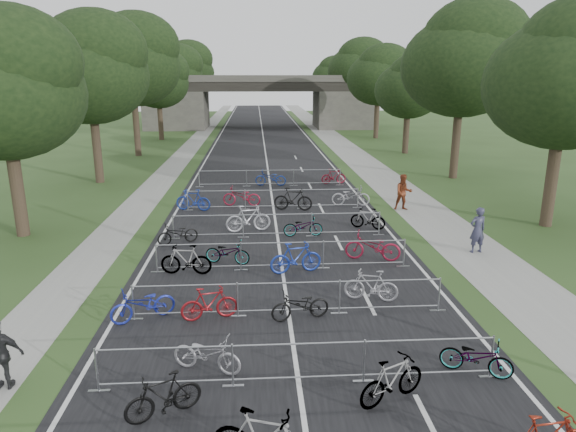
# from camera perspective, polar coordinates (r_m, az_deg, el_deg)

# --- Properties ---
(road) EXTENTS (11.00, 140.00, 0.01)m
(road) POSITION_cam_1_polar(r_m,az_deg,el_deg) (57.37, -2.71, 8.32)
(road) COLOR black
(road) RESTS_ON ground
(sidewalk_right) EXTENTS (3.00, 140.00, 0.01)m
(sidewalk_right) POSITION_cam_1_polar(r_m,az_deg,el_deg) (58.05, 5.30, 8.36)
(sidewalk_right) COLOR gray
(sidewalk_right) RESTS_ON ground
(sidewalk_left) EXTENTS (2.00, 140.00, 0.01)m
(sidewalk_left) POSITION_cam_1_polar(r_m,az_deg,el_deg) (57.74, -10.25, 8.14)
(sidewalk_left) COLOR gray
(sidewalk_left) RESTS_ON ground
(lane_markings) EXTENTS (0.12, 140.00, 0.00)m
(lane_markings) POSITION_cam_1_polar(r_m,az_deg,el_deg) (57.37, -2.71, 8.32)
(lane_markings) COLOR silver
(lane_markings) RESTS_ON ground
(overpass_bridge) EXTENTS (31.00, 8.00, 7.05)m
(overpass_bridge) POSITION_cam_1_polar(r_m,az_deg,el_deg) (72.02, -2.96, 12.56)
(overpass_bridge) COLOR #44413C
(overpass_bridge) RESTS_ON ground
(tree_left_0) EXTENTS (6.72, 6.72, 10.25)m
(tree_left_0) POSITION_cam_1_polar(r_m,az_deg,el_deg) (25.15, -28.97, 12.33)
(tree_left_0) COLOR #33261C
(tree_left_0) RESTS_ON ground
(tree_right_0) EXTENTS (7.17, 7.17, 10.93)m
(tree_right_0) POSITION_cam_1_polar(r_m,az_deg,el_deg) (26.82, 28.75, 13.36)
(tree_right_0) COLOR #33261C
(tree_right_0) RESTS_ON ground
(tree_left_1) EXTENTS (7.56, 7.56, 11.53)m
(tree_left_1) POSITION_cam_1_polar(r_m,az_deg,el_deg) (36.40, -21.09, 14.84)
(tree_left_1) COLOR #33261C
(tree_left_1) RESTS_ON ground
(tree_right_1) EXTENTS (8.18, 8.18, 12.47)m
(tree_right_1) POSITION_cam_1_polar(r_m,az_deg,el_deg) (37.59, 19.04, 15.92)
(tree_right_1) COLOR #33261C
(tree_right_1) RESTS_ON ground
(tree_left_2) EXTENTS (8.40, 8.40, 12.81)m
(tree_left_2) POSITION_cam_1_polar(r_m,az_deg,el_deg) (48.03, -16.90, 16.05)
(tree_left_2) COLOR #33261C
(tree_left_2) RESTS_ON ground
(tree_right_2) EXTENTS (6.16, 6.16, 9.39)m
(tree_right_2) POSITION_cam_1_polar(r_m,az_deg,el_deg) (48.93, 13.42, 13.71)
(tree_right_2) COLOR #33261C
(tree_right_2) RESTS_ON ground
(tree_left_3) EXTENTS (6.72, 6.72, 10.25)m
(tree_left_3) POSITION_cam_1_polar(r_m,az_deg,el_deg) (59.79, -14.17, 14.41)
(tree_left_3) COLOR #33261C
(tree_left_3) RESTS_ON ground
(tree_right_3) EXTENTS (7.17, 7.17, 10.93)m
(tree_right_3) POSITION_cam_1_polar(r_m,az_deg,el_deg) (60.51, 10.13, 15.04)
(tree_right_3) COLOR #33261C
(tree_right_3) RESTS_ON ground
(tree_left_4) EXTENTS (7.56, 7.56, 11.53)m
(tree_left_4) POSITION_cam_1_polar(r_m,az_deg,el_deg) (71.63, -12.48, 15.24)
(tree_left_4) COLOR #33261C
(tree_left_4) RESTS_ON ground
(tree_right_4) EXTENTS (8.18, 8.18, 12.47)m
(tree_right_4) POSITION_cam_1_polar(r_m,az_deg,el_deg) (72.24, 7.87, 15.92)
(tree_right_4) COLOR #33261C
(tree_right_4) RESTS_ON ground
(tree_left_5) EXTENTS (8.40, 8.40, 12.81)m
(tree_left_5) POSITION_cam_1_polar(r_m,az_deg,el_deg) (83.53, -11.26, 15.83)
(tree_left_5) COLOR #33261C
(tree_left_5) RESTS_ON ground
(tree_right_5) EXTENTS (6.16, 6.16, 9.39)m
(tree_right_5) POSITION_cam_1_polar(r_m,az_deg,el_deg) (84.05, 6.18, 14.54)
(tree_right_5) COLOR #33261C
(tree_right_5) RESTS_ON ground
(tree_left_6) EXTENTS (6.72, 6.72, 10.25)m
(tree_left_6) POSITION_cam_1_polar(r_m,az_deg,el_deg) (95.44, -10.27, 14.80)
(tree_left_6) COLOR #33261C
(tree_left_6) RESTS_ON ground
(tree_right_6) EXTENTS (7.17, 7.17, 10.93)m
(tree_right_6) POSITION_cam_1_polar(r_m,az_deg,el_deg) (95.89, 4.96, 15.24)
(tree_right_6) COLOR #33261C
(tree_right_6) RESTS_ON ground
(barrier_row_1) EXTENTS (9.70, 0.08, 1.10)m
(barrier_row_1) POSITION_cam_1_polar(r_m,az_deg,el_deg) (12.39, 1.22, -16.06)
(barrier_row_1) COLOR #999CA0
(barrier_row_1) RESTS_ON ground
(barrier_row_2) EXTENTS (9.70, 0.08, 1.10)m
(barrier_row_2) POSITION_cam_1_polar(r_m,az_deg,el_deg) (15.56, 0.09, -9.15)
(barrier_row_2) COLOR #999CA0
(barrier_row_2) RESTS_ON ground
(barrier_row_3) EXTENTS (9.70, 0.08, 1.10)m
(barrier_row_3) POSITION_cam_1_polar(r_m,az_deg,el_deg) (19.08, -0.65, -4.42)
(barrier_row_3) COLOR #999CA0
(barrier_row_3) RESTS_ON ground
(barrier_row_4) EXTENTS (9.70, 0.08, 1.10)m
(barrier_row_4) POSITION_cam_1_polar(r_m,az_deg,el_deg) (22.88, -1.17, -1.04)
(barrier_row_4) COLOR #999CA0
(barrier_row_4) RESTS_ON ground
(barrier_row_5) EXTENTS (9.70, 0.08, 1.10)m
(barrier_row_5) POSITION_cam_1_polar(r_m,az_deg,el_deg) (27.71, -1.62, 1.87)
(barrier_row_5) COLOR #999CA0
(barrier_row_5) RESTS_ON ground
(barrier_row_6) EXTENTS (9.70, 0.08, 1.10)m
(barrier_row_6) POSITION_cam_1_polar(r_m,az_deg,el_deg) (33.57, -1.99, 4.25)
(barrier_row_6) COLOR #999CA0
(barrier_row_6) RESTS_ON ground
(bike_4) EXTENTS (1.70, 1.17, 1.00)m
(bike_4) POSITION_cam_1_polar(r_m,az_deg,el_deg) (11.70, -13.68, -18.88)
(bike_4) COLOR black
(bike_4) RESTS_ON ground
(bike_5) EXTENTS (1.89, 1.22, 0.94)m
(bike_5) POSITION_cam_1_polar(r_m,az_deg,el_deg) (13.04, -8.99, -14.91)
(bike_5) COLOR #9B99A0
(bike_5) RESTS_ON ground
(bike_6) EXTENTS (1.82, 1.27, 1.07)m
(bike_6) POSITION_cam_1_polar(r_m,az_deg,el_deg) (12.04, 11.49, -17.46)
(bike_6) COLOR #999CA0
(bike_6) RESTS_ON ground
(bike_7) EXTENTS (1.79, 1.31, 0.90)m
(bike_7) POSITION_cam_1_polar(r_m,az_deg,el_deg) (13.58, 20.18, -14.53)
(bike_7) COLOR #999CA0
(bike_7) RESTS_ON ground
(bike_8) EXTENTS (2.01, 1.45, 1.01)m
(bike_8) POSITION_cam_1_polar(r_m,az_deg,el_deg) (15.86, -15.81, -9.45)
(bike_8) COLOR #1C289C
(bike_8) RESTS_ON ground
(bike_9) EXTENTS (1.76, 0.84, 1.02)m
(bike_9) POSITION_cam_1_polar(r_m,az_deg,el_deg) (15.49, -8.73, -9.61)
(bike_9) COLOR maroon
(bike_9) RESTS_ON ground
(bike_10) EXTENTS (1.86, 1.00, 0.93)m
(bike_10) POSITION_cam_1_polar(r_m,az_deg,el_deg) (15.32, 1.39, -9.91)
(bike_10) COLOR black
(bike_10) RESTS_ON ground
(bike_11) EXTENTS (1.80, 0.94, 1.04)m
(bike_11) POSITION_cam_1_polar(r_m,az_deg,el_deg) (16.73, 9.21, -7.65)
(bike_11) COLOR #97969D
(bike_11) RESTS_ON ground
(bike_12) EXTENTS (1.92, 0.74, 1.12)m
(bike_12) POSITION_cam_1_polar(r_m,az_deg,el_deg) (18.96, -11.26, -4.81)
(bike_12) COLOR #999CA0
(bike_12) RESTS_ON ground
(bike_13) EXTENTS (1.87, 1.09, 0.93)m
(bike_13) POSITION_cam_1_polar(r_m,az_deg,el_deg) (19.79, -6.74, -4.04)
(bike_13) COLOR #999CA0
(bike_13) RESTS_ON ground
(bike_14) EXTENTS (2.01, 0.93, 1.16)m
(bike_14) POSITION_cam_1_polar(r_m,az_deg,el_deg) (18.74, 0.88, -4.68)
(bike_14) COLOR #1C359F
(bike_14) RESTS_ON ground
(bike_15) EXTENTS (2.27, 1.28, 1.13)m
(bike_15) POSITION_cam_1_polar(r_m,az_deg,el_deg) (20.27, 9.40, -3.38)
(bike_15) COLOR maroon
(bike_15) RESTS_ON ground
(bike_16) EXTENTS (1.86, 1.31, 0.93)m
(bike_16) POSITION_cam_1_polar(r_m,az_deg,el_deg) (22.43, -12.14, -1.95)
(bike_16) COLOR black
(bike_16) RESTS_ON ground
(bike_17) EXTENTS (2.17, 0.97, 1.26)m
(bike_17) POSITION_cam_1_polar(r_m,az_deg,el_deg) (23.69, -4.44, -0.30)
(bike_17) COLOR #BABBC3
(bike_17) RESTS_ON ground
(bike_18) EXTENTS (1.78, 0.66, 0.93)m
(bike_18) POSITION_cam_1_polar(r_m,az_deg,el_deg) (23.00, 1.68, -1.17)
(bike_18) COLOR #999CA0
(bike_18) RESTS_ON ground
(bike_19) EXTENTS (1.71, 1.17, 1.00)m
(bike_19) POSITION_cam_1_polar(r_m,az_deg,el_deg) (24.39, 8.87, -0.29)
(bike_19) COLOR #999CA0
(bike_19) RESTS_ON ground
(bike_20) EXTENTS (2.01, 1.03, 1.16)m
(bike_20) POSITION_cam_1_polar(r_m,az_deg,el_deg) (27.84, -10.51, 1.75)
(bike_20) COLOR #1B3499
(bike_20) RESTS_ON ground
(bike_21) EXTENTS (2.16, 0.99, 1.09)m
(bike_21) POSITION_cam_1_polar(r_m,az_deg,el_deg) (28.45, -5.18, 2.17)
(bike_21) COLOR maroon
(bike_21) RESTS_ON ground
(bike_22) EXTENTS (2.14, 1.00, 1.24)m
(bike_22) POSITION_cam_1_polar(r_m,az_deg,el_deg) (27.40, 0.56, 1.89)
(bike_22) COLOR black
(bike_22) RESTS_ON ground
(bike_23) EXTENTS (2.17, 0.95, 1.10)m
(bike_23) POSITION_cam_1_polar(r_m,az_deg,el_deg) (28.61, 6.99, 2.21)
(bike_23) COLOR #9A99A0
(bike_23) RESTS_ON ground
(bike_26) EXTENTS (2.08, 0.92, 1.06)m
(bike_26) POSITION_cam_1_polar(r_m,az_deg,el_deg) (33.62, -1.95, 4.24)
(bike_26) COLOR #1C3B9E
(bike_26) RESTS_ON ground
(bike_27) EXTENTS (1.74, 0.72, 1.01)m
(bike_27) POSITION_cam_1_polar(r_m,az_deg,el_deg) (34.40, 5.09, 4.40)
(bike_27) COLOR maroon
(bike_27) RESTS_ON ground
(pedestrian_a) EXTENTS (0.76, 0.57, 1.90)m
(pedestrian_a) POSITION_cam_1_polar(r_m,az_deg,el_deg) (22.14, 20.31, -1.49)
(pedestrian_a) COLOR #32324C
(pedestrian_a) RESTS_ON ground
(pedestrian_b) EXTENTS (0.98, 0.79, 1.93)m
(pedestrian_b) POSITION_cam_1_polar(r_m,az_deg,el_deg) (28.12, 12.71, 2.57)
(pedestrian_b) COLOR brown
(pedestrian_b) RESTS_ON ground
(pedestrian_c) EXTENTS (1.04, 0.50, 1.72)m
(pedestrian_c) POSITION_cam_1_polar(r_m,az_deg,el_deg) (13.74, -29.34, -13.32)
(pedestrian_c) COLOR #232426
(pedestrian_c) RESTS_ON ground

